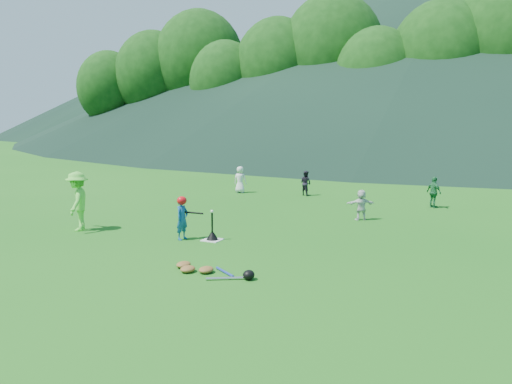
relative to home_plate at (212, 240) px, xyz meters
The scene contains 15 objects.
ground 0.01m from the home_plate, ahead, with size 120.00×120.00×0.00m, color #175D15.
home_plate is the anchor object (origin of this frame).
baseball 0.73m from the home_plate, ahead, with size 0.08×0.08×0.08m, color white.
batter_child 0.93m from the home_plate, 161.27° to the right, with size 0.39×0.26×1.07m, color #134D87.
adult_coach 4.00m from the home_plate, behind, with size 1.04×0.60×1.61m, color #62DD41.
fielder_a 8.33m from the home_plate, 112.94° to the left, with size 0.54×0.35×1.10m, color silver.
fielder_b 8.18m from the home_plate, 93.81° to the left, with size 0.48×0.38×0.99m, color black.
fielder_c 8.61m from the home_plate, 59.16° to the left, with size 0.63×0.26×1.07m, color #21703B.
fielder_d 5.00m from the home_plate, 57.21° to the left, with size 0.86×0.27×0.92m, color silver.
batting_tee 0.12m from the home_plate, ahead, with size 0.30×0.30×0.68m.
batter_gear 1.21m from the home_plate, 160.94° to the right, with size 0.73×0.26×0.43m.
equipment_pile 2.70m from the home_plate, 61.79° to the right, with size 1.80×0.76×0.19m.
outfield_fence 28.01m from the home_plate, 90.00° to the left, with size 70.07×0.08×1.33m.
tree_line 34.81m from the home_plate, 89.65° to the left, with size 70.04×11.40×14.82m.
distant_hills 83.52m from the home_plate, 95.33° to the left, with size 155.00×140.00×32.00m.
Camera 1 is at (6.31, -10.47, 2.98)m, focal length 35.00 mm.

